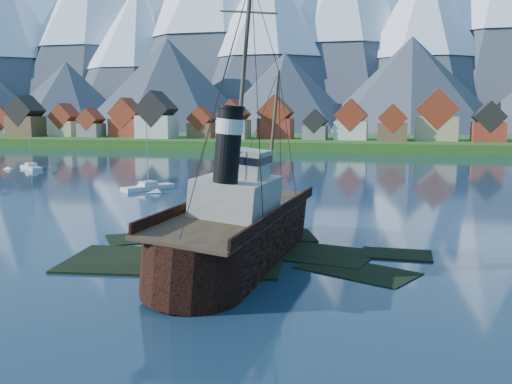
# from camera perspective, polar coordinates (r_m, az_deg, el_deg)

# --- Properties ---
(ground) EXTENTS (1400.00, 1400.00, 0.00)m
(ground) POSITION_cam_1_polar(r_m,az_deg,el_deg) (49.24, -4.04, -6.63)
(ground) COLOR #172C40
(ground) RESTS_ON ground
(shoal) EXTENTS (31.71, 21.24, 1.14)m
(shoal) POSITION_cam_1_polar(r_m,az_deg,el_deg) (50.81, -1.35, -6.56)
(shoal) COLOR black
(shoal) RESTS_ON ground
(shore_bank) EXTENTS (600.00, 80.00, 3.20)m
(shore_bank) POSITION_cam_1_polar(r_m,az_deg,el_deg) (216.08, 10.33, 4.56)
(shore_bank) COLOR #234C15
(shore_bank) RESTS_ON ground
(seawall) EXTENTS (600.00, 2.50, 2.00)m
(seawall) POSITION_cam_1_polar(r_m,az_deg,el_deg) (178.27, 9.46, 3.88)
(seawall) COLOR #3F3D38
(seawall) RESTS_ON ground
(town) EXTENTS (250.96, 16.69, 17.30)m
(town) POSITION_cam_1_polar(r_m,az_deg,el_deg) (203.21, 0.61, 7.02)
(town) COLOR maroon
(town) RESTS_ON ground
(mountains) EXTENTS (965.00, 340.00, 205.00)m
(mountains) POSITION_cam_1_polar(r_m,az_deg,el_deg) (532.29, 12.99, 16.10)
(mountains) COLOR #2D333D
(mountains) RESTS_ON ground
(tugboat_wreck) EXTENTS (6.88, 29.64, 23.49)m
(tugboat_wreck) POSITION_cam_1_polar(r_m,az_deg,el_deg) (48.65, -1.40, -3.23)
(tugboat_wreck) COLOR black
(tugboat_wreck) RESTS_ON ground
(sailboat_c) EXTENTS (8.35, 7.09, 11.36)m
(sailboat_c) POSITION_cam_1_polar(r_m,az_deg,el_deg) (134.60, -21.56, 2.24)
(sailboat_c) COLOR silver
(sailboat_c) RESTS_ON ground
(sailboat_f) EXTENTS (6.56, 8.90, 11.42)m
(sailboat_f) POSITION_cam_1_polar(r_m,az_deg,el_deg) (93.63, -10.73, 0.38)
(sailboat_f) COLOR silver
(sailboat_f) RESTS_ON ground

